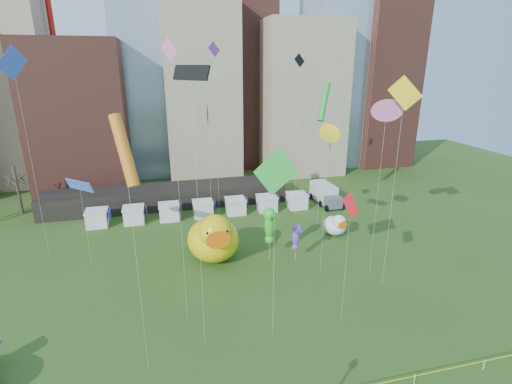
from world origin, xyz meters
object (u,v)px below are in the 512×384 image
object	(u,v)px
small_duck	(335,225)
big_duck	(214,238)
seahorse_purple	(296,235)
box_truck	(325,194)
seahorse_green	(270,223)

from	to	relation	value
small_duck	big_duck	bearing A→B (deg)	-173.29
seahorse_purple	big_duck	bearing A→B (deg)	140.95
small_duck	box_truck	distance (m)	12.47
big_duck	box_truck	xyz separation A→B (m)	(20.54, 15.02, -1.33)
seahorse_purple	box_truck	xyz separation A→B (m)	(11.44, 17.65, -1.82)
seahorse_green	seahorse_purple	bearing A→B (deg)	-1.59
seahorse_purple	box_truck	size ratio (longest dim) A/B	0.64
seahorse_green	seahorse_purple	world-z (taller)	seahorse_green
seahorse_purple	small_duck	bearing A→B (deg)	13.82
box_truck	small_duck	bearing A→B (deg)	-109.10
seahorse_green	box_truck	bearing A→B (deg)	71.53
seahorse_green	seahorse_purple	distance (m)	3.32
big_duck	seahorse_green	xyz separation A→B (m)	(6.31, -1.38, 1.78)
big_duck	small_duck	distance (m)	17.16
big_duck	seahorse_purple	world-z (taller)	big_duck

